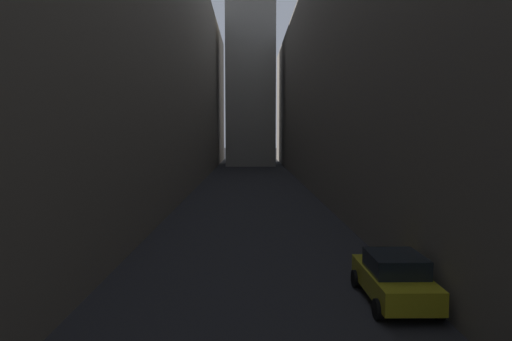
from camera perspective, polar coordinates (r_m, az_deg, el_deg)
ground_plane at (r=37.06m, az=-0.57°, el=-3.51°), size 264.00×264.00×0.00m
building_block_left at (r=40.77m, az=-17.17°, el=13.78°), size 11.59×108.00×23.75m
building_block_right at (r=40.52m, az=15.17°, el=11.98°), size 10.54×108.00×21.08m
parked_car_right_far at (r=14.98m, az=17.41°, el=-13.07°), size 1.97×3.95×1.58m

